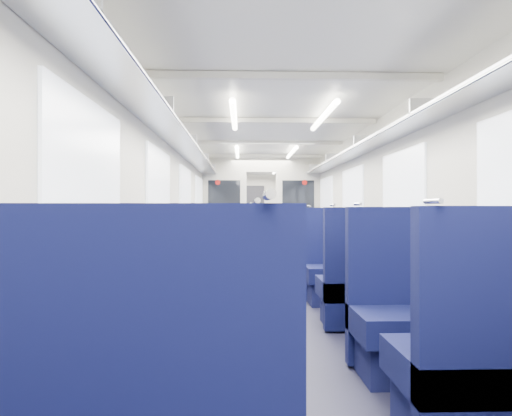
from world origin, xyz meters
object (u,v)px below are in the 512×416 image
object	(u,v)px
end_door	(254,212)
seat_19	(299,242)
seat_4	(156,381)
seat_6	(187,319)
bulkhead	(261,204)
seat_7	(428,321)
seat_8	(202,290)
seat_13	(327,260)
seat_17	(307,247)
seat_12	(216,262)
seat_14	(220,253)
seat_11	(348,272)
seat_10	(211,271)
seat_16	(223,247)
seat_18	(225,243)
seat_9	(376,289)
seat_15	(315,253)

from	to	relation	value
end_door	seat_19	bearing A→B (deg)	-83.04
seat_4	seat_6	size ratio (longest dim) A/B	1.00
bulkhead	seat_7	bearing A→B (deg)	-83.70
seat_19	seat_4	bearing A→B (deg)	-101.61
seat_8	seat_13	bearing A→B (deg)	55.81
seat_8	seat_17	distance (m)	4.87
seat_12	seat_14	size ratio (longest dim) A/B	1.00
seat_8	seat_11	size ratio (longest dim) A/B	1.00
seat_7	seat_12	size ratio (longest dim) A/B	1.00
end_door	seat_10	world-z (taller)	end_door
seat_10	seat_16	world-z (taller)	same
seat_14	seat_18	xyz separation A→B (m)	(0.00, 2.23, 0.00)
end_door	seat_17	xyz separation A→B (m)	(0.83, -8.10, -0.64)
seat_13	seat_10	bearing A→B (deg)	-145.98
seat_8	seat_18	size ratio (longest dim) A/B	1.00
seat_10	seat_13	bearing A→B (deg)	34.02
end_door	bulkhead	size ratio (longest dim) A/B	0.71
seat_19	seat_11	bearing A→B (deg)	-90.00
seat_19	bulkhead	bearing A→B (deg)	151.15
seat_10	seat_12	distance (m)	0.92
bulkhead	seat_13	xyz separation A→B (m)	(0.83, -3.89, -0.87)
seat_8	seat_10	xyz separation A→B (m)	(0.00, 1.32, 0.00)
seat_11	seat_4	bearing A→B (deg)	-116.40
seat_10	bulkhead	bearing A→B (deg)	80.59
seat_6	seat_18	world-z (taller)	same
seat_6	seat_9	world-z (taller)	same
seat_16	seat_11	bearing A→B (deg)	-64.52
end_door	seat_18	size ratio (longest dim) A/B	1.70
seat_10	seat_13	distance (m)	2.00
seat_19	seat_8	bearing A→B (deg)	-105.78
seat_8	seat_17	world-z (taller)	same
seat_12	seat_9	bearing A→B (deg)	-53.52
seat_12	seat_17	bearing A→B (deg)	54.59
seat_4	seat_16	distance (m)	6.83
seat_14	seat_4	bearing A→B (deg)	-90.00
seat_6	seat_18	bearing A→B (deg)	90.00
seat_17	seat_18	xyz separation A→B (m)	(-1.66, 1.24, 0.00)
seat_13	seat_18	distance (m)	3.76
bulkhead	seat_7	size ratio (longest dim) A/B	2.38
seat_19	seat_9	bearing A→B (deg)	-90.00
seat_4	seat_16	xyz separation A→B (m)	(0.00, 6.83, 0.00)
seat_17	seat_15	bearing A→B (deg)	-90.00
seat_10	seat_19	size ratio (longest dim) A/B	1.00
seat_16	seat_19	bearing A→B (deg)	37.01
seat_6	seat_11	world-z (taller)	same
seat_15	seat_19	size ratio (longest dim) A/B	1.00
end_door	seat_18	world-z (taller)	end_door
bulkhead	seat_14	bearing A→B (deg)	-106.80
seat_7	seat_13	xyz separation A→B (m)	(0.00, 3.63, 0.00)
seat_14	seat_19	xyz separation A→B (m)	(1.66, 2.29, 0.00)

